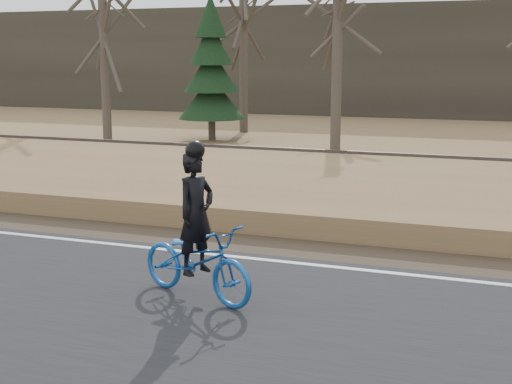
% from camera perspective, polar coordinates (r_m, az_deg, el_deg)
% --- Properties ---
extents(ground, '(120.00, 120.00, 0.00)m').
position_cam_1_polar(ground, '(11.36, -0.79, -5.91)').
color(ground, olive).
rests_on(ground, ground).
extents(road, '(120.00, 6.00, 0.06)m').
position_cam_1_polar(road, '(9.19, -6.48, -9.92)').
color(road, black).
rests_on(road, ground).
extents(edge_line, '(120.00, 0.12, 0.01)m').
position_cam_1_polar(edge_line, '(11.52, -0.44, -5.33)').
color(edge_line, silver).
rests_on(edge_line, road).
extents(shoulder, '(120.00, 1.60, 0.04)m').
position_cam_1_polar(shoulder, '(12.44, 1.19, -4.32)').
color(shoulder, '#473A2B').
rests_on(shoulder, ground).
extents(embankment, '(120.00, 5.00, 0.44)m').
position_cam_1_polar(embankment, '(15.19, 4.89, -0.80)').
color(embankment, olive).
rests_on(embankment, ground).
extents(ballast, '(120.00, 3.00, 0.45)m').
position_cam_1_polar(ballast, '(18.82, 7.97, 1.42)').
color(ballast, slate).
rests_on(ballast, ground).
extents(railroad, '(120.00, 2.40, 0.29)m').
position_cam_1_polar(railroad, '(18.77, 7.99, 2.33)').
color(railroad, black).
rests_on(railroad, ballast).
extents(treeline_backdrop, '(120.00, 4.00, 6.00)m').
position_cam_1_polar(treeline_backdrop, '(40.34, 14.90, 10.11)').
color(treeline_backdrop, '#383328').
rests_on(treeline_backdrop, ground).
extents(cyclist, '(2.07, 1.32, 2.14)m').
position_cam_1_polar(cyclist, '(9.58, -4.77, -4.61)').
color(cyclist, '#1750A0').
rests_on(cyclist, road).
extents(bare_tree_far_left, '(0.36, 0.36, 8.28)m').
position_cam_1_polar(bare_tree_far_left, '(28.44, -12.10, 12.37)').
color(bare_tree_far_left, brown).
rests_on(bare_tree_far_left, ground).
extents(bare_tree_left, '(0.36, 0.36, 8.40)m').
position_cam_1_polar(bare_tree_left, '(30.90, -1.01, 12.57)').
color(bare_tree_left, brown).
rests_on(bare_tree_left, ground).
extents(bare_tree_near_left, '(0.36, 0.36, 7.10)m').
position_cam_1_polar(bare_tree_near_left, '(24.92, 6.51, 11.42)').
color(bare_tree_near_left, brown).
rests_on(bare_tree_near_left, ground).
extents(conifer, '(2.60, 2.60, 5.60)m').
position_cam_1_polar(conifer, '(28.01, -3.60, 9.56)').
color(conifer, brown).
rests_on(conifer, ground).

